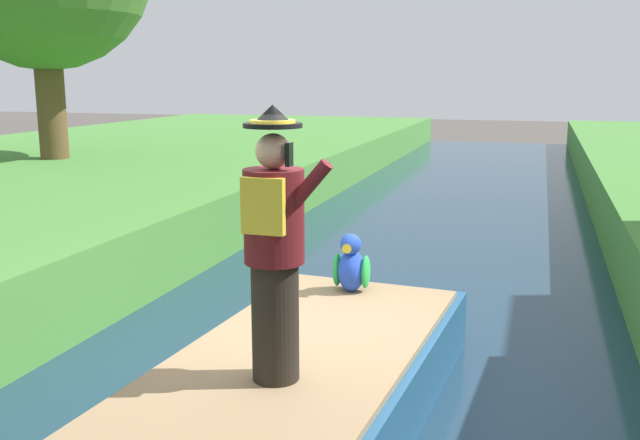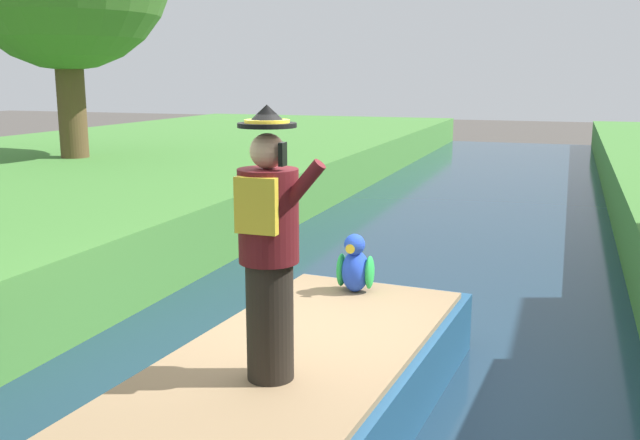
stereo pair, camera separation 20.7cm
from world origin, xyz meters
name	(u,v)px [view 1 (the left image)]	position (x,y,z in m)	size (l,w,h in m)	color
ground_plane	(319,407)	(0.00, 0.00, 0.00)	(80.00, 80.00, 0.00)	#4C4742
canal_water	(319,402)	(0.00, 0.00, 0.05)	(5.31, 48.00, 0.10)	#1E384C
boat	(298,389)	(0.00, -0.53, 0.40)	(2.10, 4.32, 0.61)	#23517A
person_pirate	(275,247)	(0.02, -1.04, 1.64)	(0.61, 0.42, 1.85)	black
parrot_plush	(351,266)	(0.00, 1.04, 0.95)	(0.36, 0.34, 0.57)	blue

